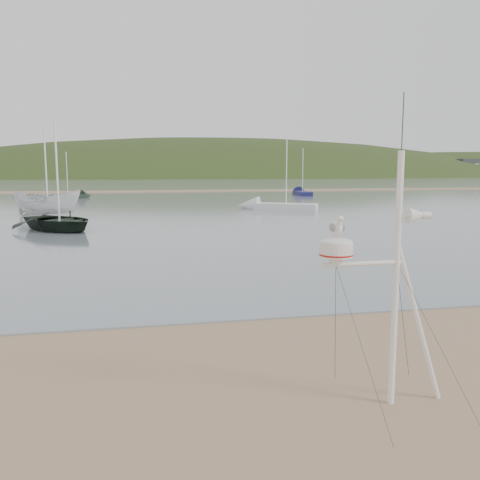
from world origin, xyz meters
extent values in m
plane|color=#8E6C52|center=(0.00, 0.00, 0.00)|extent=(560.00, 560.00, 0.00)
cube|color=slate|center=(0.00, 132.00, 0.02)|extent=(560.00, 256.00, 0.04)
cube|color=#8E6C52|center=(0.00, 70.00, 0.07)|extent=(560.00, 7.00, 0.07)
ellipsoid|color=#233214|center=(40.00, 235.00, -22.00)|extent=(400.00, 180.00, 80.00)
ellipsoid|color=#233214|center=(180.00, 235.00, -15.40)|extent=(300.00, 135.00, 56.00)
cube|color=white|center=(-36.00, 196.00, 4.00)|extent=(8.40, 6.30, 8.00)
cube|color=white|center=(-10.00, 196.00, 4.00)|extent=(8.40, 6.30, 8.00)
cube|color=white|center=(16.00, 196.00, 4.00)|extent=(8.40, 6.30, 8.00)
cube|color=white|center=(42.00, 196.00, 4.00)|extent=(8.40, 6.30, 8.00)
cube|color=white|center=(68.00, 196.00, 4.00)|extent=(8.40, 6.30, 8.00)
cube|color=white|center=(94.00, 196.00, 4.00)|extent=(8.40, 6.30, 8.00)
cube|color=white|center=(120.00, 196.00, 4.00)|extent=(8.40, 6.30, 8.00)
cube|color=white|center=(146.00, 196.00, 4.00)|extent=(8.40, 6.30, 8.00)
cylinder|color=white|center=(3.87, -0.25, 1.77)|extent=(0.09, 0.09, 3.54)
cylinder|color=white|center=(4.25, -0.25, 1.15)|extent=(0.82, 0.07, 2.32)
cylinder|color=white|center=(3.38, -0.25, 2.03)|extent=(1.15, 0.06, 0.06)
cylinder|color=#2D382D|center=(3.87, -0.25, 3.89)|extent=(0.01, 0.01, 0.80)
cube|color=white|center=(2.98, -0.25, 2.10)|extent=(0.14, 0.14, 0.08)
cylinder|color=white|center=(2.98, -0.25, 2.24)|extent=(0.44, 0.44, 0.19)
cylinder|color=#B8150D|center=(2.98, -0.25, 2.17)|extent=(0.45, 0.45, 0.02)
ellipsoid|color=white|center=(2.98, -0.25, 2.34)|extent=(0.44, 0.44, 0.12)
cone|color=white|center=(4.12, -0.25, 2.67)|extent=(0.23, 0.23, 0.23)
cylinder|color=white|center=(4.28, -0.25, 2.67)|extent=(0.12, 0.10, 0.10)
cube|color=white|center=(3.96, -0.25, 2.67)|extent=(0.18, 0.04, 0.04)
cylinder|color=tan|center=(2.96, -0.25, 2.43)|extent=(0.01, 0.01, 0.06)
cylinder|color=tan|center=(3.01, -0.25, 2.43)|extent=(0.01, 0.01, 0.06)
ellipsoid|color=white|center=(2.98, -0.25, 2.53)|extent=(0.15, 0.24, 0.18)
ellipsoid|color=gray|center=(2.92, -0.26, 2.53)|extent=(0.05, 0.19, 0.11)
ellipsoid|color=gray|center=(3.05, -0.26, 2.53)|extent=(0.05, 0.19, 0.11)
cone|color=white|center=(2.98, -0.13, 2.51)|extent=(0.08, 0.07, 0.08)
ellipsoid|color=white|center=(2.98, -0.34, 2.60)|extent=(0.07, 0.07, 0.10)
sphere|color=white|center=(2.98, -0.37, 2.65)|extent=(0.08, 0.08, 0.08)
cone|color=gold|center=(2.98, -0.41, 2.65)|extent=(0.02, 0.04, 0.02)
imported|color=black|center=(-3.54, 21.89, 2.57)|extent=(3.46, 3.09, 5.06)
imported|color=silver|center=(-5.49, 30.82, 2.46)|extent=(2.31, 2.28, 4.83)
cube|color=silver|center=(12.55, 33.28, 0.29)|extent=(5.19, 3.86, 0.50)
cone|color=silver|center=(9.73, 34.85, 0.29)|extent=(2.33, 2.27, 1.61)
cylinder|color=white|center=(12.55, 33.28, 3.31)|extent=(0.08, 0.08, 5.55)
cube|color=#15174C|center=(21.37, 55.10, 0.29)|extent=(2.09, 5.05, 0.50)
cone|color=#15174C|center=(21.71, 58.23, 0.29)|extent=(1.75, 1.88, 1.57)
cylinder|color=white|center=(21.37, 55.10, 3.24)|extent=(0.08, 0.08, 5.40)
cube|color=black|center=(-6.72, 52.33, 0.29)|extent=(3.80, 4.10, 0.50)
cone|color=black|center=(-4.94, 54.39, 0.29)|extent=(2.00, 2.01, 1.36)
cylinder|color=white|center=(-6.72, 52.33, 2.88)|extent=(0.08, 0.08, 4.67)
camera|label=1|loc=(0.38, -6.49, 3.29)|focal=38.00mm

